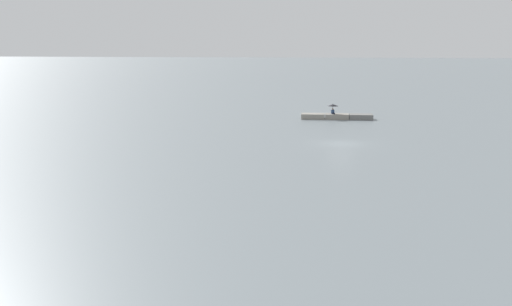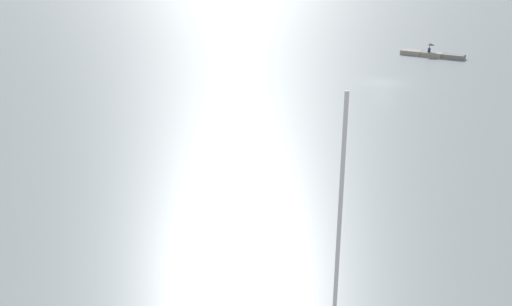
% 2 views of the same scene
% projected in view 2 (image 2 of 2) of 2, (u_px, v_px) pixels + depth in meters
% --- Properties ---
extents(ground_plane, '(500.00, 500.00, 0.00)m').
position_uv_depth(ground_plane, '(384.00, 83.00, 66.72)').
color(ground_plane, slate).
extents(seawall_pier, '(9.10, 1.94, 0.66)m').
position_uv_depth(seawall_pier, '(432.00, 54.00, 82.14)').
color(seawall_pier, slate).
rests_on(seawall_pier, ground_plane).
extents(person_seated_blue_left, '(0.50, 0.67, 0.73)m').
position_uv_depth(person_seated_blue_left, '(429.00, 50.00, 82.18)').
color(person_seated_blue_left, '#1E2333').
rests_on(person_seated_blue_left, seawall_pier).
extents(umbrella_open_black, '(1.39, 1.39, 1.30)m').
position_uv_depth(umbrella_open_black, '(430.00, 44.00, 81.93)').
color(umbrella_open_black, black).
rests_on(umbrella_open_black, seawall_pier).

